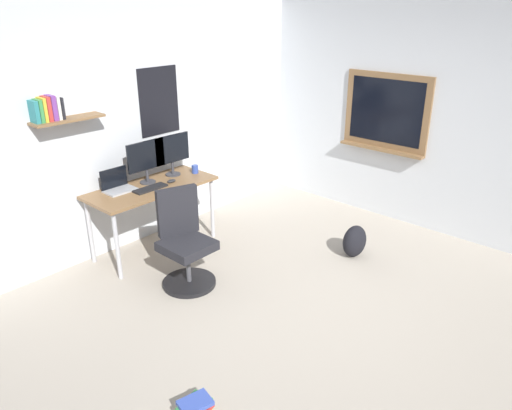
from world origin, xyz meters
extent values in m
plane|color=#ADA393|center=(0.00, 0.00, 0.00)|extent=(5.20, 5.20, 0.00)
cube|color=silver|center=(0.00, 2.45, 1.30)|extent=(5.00, 0.10, 2.60)
cube|color=olive|center=(-0.84, 2.30, 1.55)|extent=(0.68, 0.20, 0.02)
cube|color=black|center=(0.29, 2.39, 1.55)|extent=(0.52, 0.01, 0.74)
cube|color=teal|center=(-1.13, 2.33, 1.66)|extent=(0.04, 0.14, 0.20)
cube|color=#3D934C|center=(-1.09, 2.33, 1.66)|extent=(0.03, 0.14, 0.20)
cube|color=gold|center=(-1.05, 2.33, 1.67)|extent=(0.03, 0.14, 0.22)
cube|color=#C63833|center=(-1.01, 2.33, 1.67)|extent=(0.04, 0.14, 0.22)
cube|color=#7A3D99|center=(-0.97, 2.33, 1.67)|extent=(0.04, 0.14, 0.23)
cube|color=silver|center=(-0.92, 2.33, 1.67)|extent=(0.03, 0.14, 0.21)
cube|color=black|center=(-0.89, 2.33, 1.66)|extent=(0.03, 0.14, 0.20)
cube|color=silver|center=(2.45, 0.00, 1.30)|extent=(0.10, 5.00, 2.60)
cube|color=olive|center=(2.38, 0.72, 1.35)|extent=(0.04, 1.10, 0.90)
cube|color=black|center=(2.37, 0.72, 1.35)|extent=(0.01, 0.94, 0.76)
cube|color=olive|center=(2.34, 0.72, 0.89)|extent=(0.12, 1.10, 0.03)
cube|color=olive|center=(-0.14, 2.06, 0.74)|extent=(1.39, 0.62, 0.03)
cylinder|color=#B7B7BC|center=(-0.78, 1.81, 0.36)|extent=(0.04, 0.04, 0.72)
cylinder|color=#B7B7BC|center=(0.49, 1.81, 0.36)|extent=(0.04, 0.04, 0.72)
cylinder|color=#B7B7BC|center=(-0.78, 2.31, 0.36)|extent=(0.04, 0.04, 0.72)
cylinder|color=#B7B7BC|center=(0.49, 2.31, 0.36)|extent=(0.04, 0.04, 0.72)
cylinder|color=black|center=(-0.39, 1.21, 0.02)|extent=(0.52, 0.52, 0.04)
cylinder|color=#4C4C51|center=(-0.39, 1.21, 0.21)|extent=(0.05, 0.05, 0.34)
cube|color=#232328|center=(-0.39, 1.21, 0.42)|extent=(0.44, 0.44, 0.09)
cube|color=#232328|center=(-0.33, 1.40, 0.71)|extent=(0.40, 0.19, 0.48)
cube|color=#ADAFB5|center=(-0.46, 2.17, 0.76)|extent=(0.31, 0.21, 0.02)
cube|color=black|center=(-0.46, 2.27, 0.88)|extent=(0.31, 0.01, 0.21)
cylinder|color=#38383D|center=(-0.11, 2.17, 0.76)|extent=(0.17, 0.17, 0.01)
cylinder|color=#38383D|center=(-0.11, 2.17, 0.84)|extent=(0.03, 0.03, 0.14)
cube|color=black|center=(-0.11, 2.16, 1.06)|extent=(0.46, 0.02, 0.31)
cylinder|color=#38383D|center=(0.24, 2.17, 0.76)|extent=(0.17, 0.17, 0.01)
cylinder|color=#38383D|center=(0.24, 2.17, 0.84)|extent=(0.03, 0.03, 0.14)
cube|color=black|center=(0.24, 2.16, 1.06)|extent=(0.46, 0.02, 0.31)
cube|color=black|center=(-0.21, 1.98, 0.76)|extent=(0.37, 0.13, 0.02)
ellipsoid|color=#262628|center=(0.07, 1.98, 0.77)|extent=(0.10, 0.06, 0.03)
cylinder|color=#334CA5|center=(0.45, 2.03, 0.80)|extent=(0.08, 0.08, 0.09)
ellipsoid|color=black|center=(1.20, 0.33, 0.18)|extent=(0.32, 0.22, 0.35)
cube|color=#C63833|center=(-1.46, -0.11, 0.08)|extent=(0.24, 0.19, 0.03)
cube|color=#3D934C|center=(-1.46, -0.09, 0.11)|extent=(0.23, 0.18, 0.03)
cube|color=#3851B2|center=(-1.46, -0.10, 0.14)|extent=(0.24, 0.19, 0.03)
camera|label=1|loc=(-2.99, -2.02, 2.57)|focal=34.07mm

